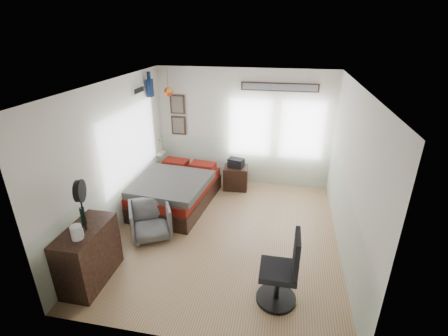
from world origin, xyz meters
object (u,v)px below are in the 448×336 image
(armchair, at_px, (150,220))
(task_chair, at_px, (283,275))
(dresser, at_px, (89,255))
(nightstand, at_px, (236,178))
(bed, at_px, (175,190))

(armchair, relative_size, task_chair, 0.64)
(dresser, relative_size, task_chair, 0.90)
(dresser, bearing_deg, task_chair, 2.37)
(armchair, bearing_deg, nightstand, 32.80)
(dresser, bearing_deg, bed, 78.93)
(bed, xyz_separation_m, nightstand, (1.16, 0.96, -0.05))
(dresser, distance_m, nightstand, 3.75)
(armchair, xyz_separation_m, task_chair, (2.36, -1.10, 0.13))
(bed, relative_size, nightstand, 3.99)
(bed, xyz_separation_m, dresser, (-0.47, -2.41, 0.13))
(dresser, bearing_deg, nightstand, 64.18)
(bed, distance_m, armchair, 1.19)
(dresser, distance_m, armchair, 1.30)
(dresser, height_order, task_chair, task_chair)
(bed, xyz_separation_m, task_chair, (2.32, -2.30, 0.13))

